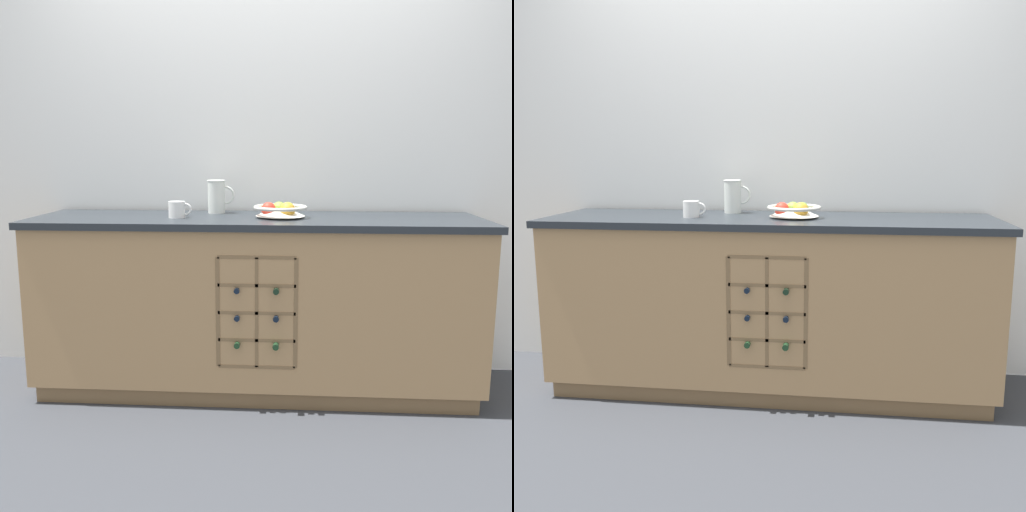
% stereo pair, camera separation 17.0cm
% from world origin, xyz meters
% --- Properties ---
extents(ground_plane, '(14.00, 14.00, 0.00)m').
position_xyz_m(ground_plane, '(0.00, 0.00, 0.00)').
color(ground_plane, '#383A3F').
extents(back_wall, '(4.67, 0.06, 2.55)m').
position_xyz_m(back_wall, '(0.00, 0.37, 1.27)').
color(back_wall, white).
rests_on(back_wall, ground_plane).
extents(kitchen_island, '(2.31, 0.67, 0.93)m').
position_xyz_m(kitchen_island, '(0.00, -0.00, 0.47)').
color(kitchen_island, brown).
rests_on(kitchen_island, ground_plane).
extents(fruit_bowl, '(0.27, 0.27, 0.08)m').
position_xyz_m(fruit_bowl, '(0.13, -0.02, 0.97)').
color(fruit_bowl, silver).
rests_on(fruit_bowl, kitchen_island).
extents(white_pitcher, '(0.15, 0.10, 0.18)m').
position_xyz_m(white_pitcher, '(-0.23, 0.18, 1.02)').
color(white_pitcher, silver).
rests_on(white_pitcher, kitchen_island).
extents(ceramic_mug, '(0.12, 0.08, 0.08)m').
position_xyz_m(ceramic_mug, '(-0.40, -0.05, 0.97)').
color(ceramic_mug, white).
rests_on(ceramic_mug, kitchen_island).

